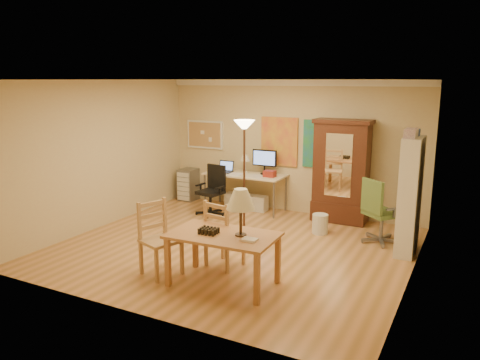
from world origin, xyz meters
The scene contains 16 objects.
floor centered at (0.00, 0.00, 0.00)m, with size 5.50×5.50×0.00m, color #A4703A.
crown_molding centered at (0.00, 2.46, 2.64)m, with size 5.50×0.08×0.12m, color white.
corkboard centered at (-2.05, 2.47, 1.50)m, with size 0.90×0.04×0.62m, color tan.
art_panel_left centered at (-0.25, 2.47, 1.45)m, with size 0.80×0.04×1.00m, color yellow.
art_panel_right centered at (0.65, 2.47, 1.45)m, with size 0.75×0.04×0.95m, color teal.
dining_table centered at (0.63, -1.30, 0.84)m, with size 1.45×0.90×1.33m.
ladder_chair_back centered at (0.24, -0.78, 0.47)m, with size 0.54×0.52×1.01m.
ladder_chair_left centered at (-0.43, -1.42, 0.49)m, with size 0.60×0.61×1.05m.
torchiere_lamp centered at (-0.22, 0.80, 1.62)m, with size 0.37×0.37×2.02m.
computer_desk centered at (-0.83, 2.16, 0.47)m, with size 1.70×0.74×1.29m.
office_chair_black centered at (-1.32, 1.51, 0.27)m, with size 0.62×0.62×1.00m.
office_chair_green centered at (2.07, 1.33, 0.29)m, with size 0.70×0.70×1.10m.
drawer_cart centered at (-2.39, 2.27, 0.36)m, with size 0.36×0.43×0.72m.
armoire centered at (1.14, 2.24, 0.86)m, with size 1.07×0.51×1.98m.
bookshelf centered at (2.55, 1.05, 0.92)m, with size 0.28×0.74×1.85m.
wastebin centered at (1.04, 1.33, 0.18)m, with size 0.28×0.28×0.35m, color silver.
Camera 1 is at (3.44, -6.44, 2.70)m, focal length 35.00 mm.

